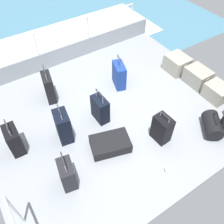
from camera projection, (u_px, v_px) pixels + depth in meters
ground_plane at (112, 112)px, 5.16m from camera, size 4.40×5.20×0.06m
gunwale_port at (66, 54)px, 6.18m from camera, size 0.06×5.20×0.45m
railing_port at (63, 34)px, 5.77m from camera, size 0.04×4.20×1.02m
sea_wake at (48, 47)px, 7.40m from camera, size 12.00×12.00×0.01m
cargo_crate_0 at (177, 64)px, 5.93m from camera, size 0.58×0.47×0.41m
cargo_crate_1 at (197, 76)px, 5.63m from camera, size 0.59×0.44×0.38m
cargo_crate_2 at (217, 92)px, 5.29m from camera, size 0.54×0.43×0.35m
suitcase_0 at (67, 174)px, 3.87m from camera, size 0.41×0.30×0.76m
suitcase_1 at (63, 127)px, 4.45m from camera, size 0.43×0.31×0.81m
suitcase_2 at (119, 75)px, 5.50m from camera, size 0.50×0.35×0.76m
suitcase_3 at (49, 87)px, 5.19m from camera, size 0.48×0.28×0.83m
suitcase_4 at (110, 144)px, 4.46m from camera, size 0.65×0.82×0.22m
suitcase_5 at (100, 109)px, 4.81m from camera, size 0.40×0.23×0.74m
suitcase_6 at (14, 140)px, 4.31m from camera, size 0.41×0.25×0.73m
suitcase_7 at (162, 129)px, 4.47m from camera, size 0.36×0.27×0.68m
duffel_bag at (212, 125)px, 4.68m from camera, size 0.63×0.59×0.47m
paper_cup at (167, 170)px, 4.16m from camera, size 0.08×0.08×0.10m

